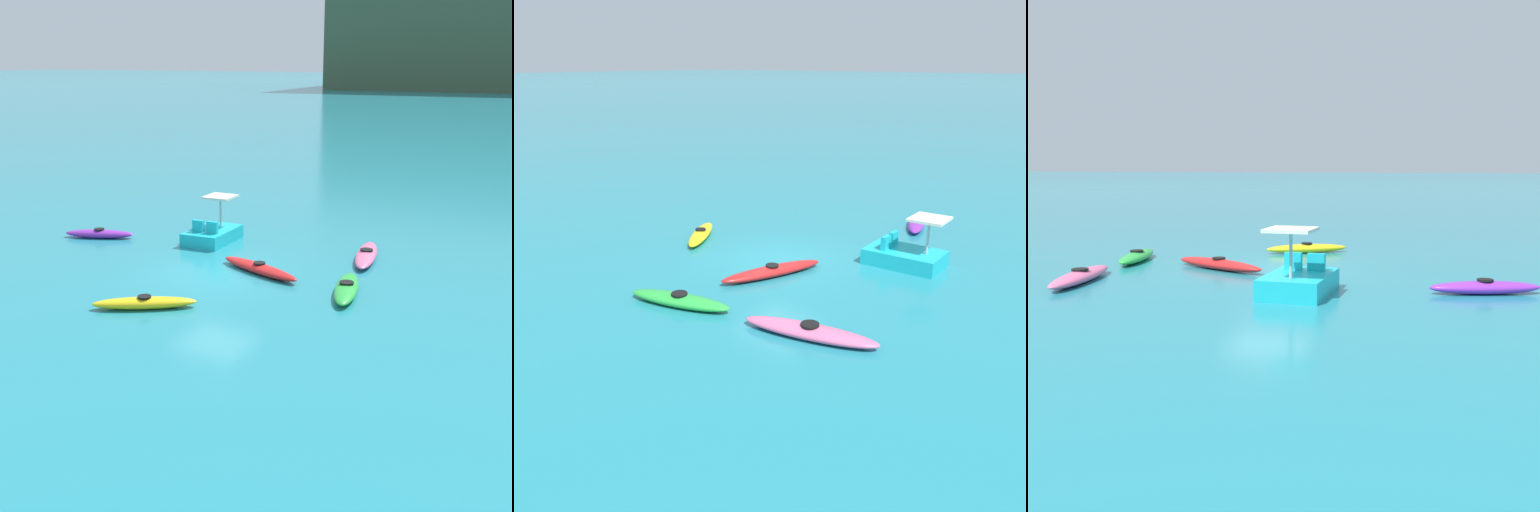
{
  "view_description": "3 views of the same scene",
  "coord_description": "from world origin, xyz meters",
  "views": [
    {
      "loc": [
        11.53,
        -18.24,
        6.82
      ],
      "look_at": [
        0.83,
        1.3,
        0.37
      ],
      "focal_mm": 48.14,
      "sensor_mm": 36.0,
      "label": 1
    },
    {
      "loc": [
        13.53,
        10.73,
        6.22
      ],
      "look_at": [
        1.21,
        0.55,
        0.59
      ],
      "focal_mm": 39.01,
      "sensor_mm": 36.0,
      "label": 2
    },
    {
      "loc": [
        -7.24,
        17.64,
        3.08
      ],
      "look_at": [
        -0.51,
        -0.09,
        0.4
      ],
      "focal_mm": 44.45,
      "sensor_mm": 36.0,
      "label": 3
    }
  ],
  "objects": [
    {
      "name": "kayak_purple",
      "position": [
        -6.44,
        1.75,
        0.16
      ],
      "size": [
        2.76,
        1.61,
        0.37
      ],
      "color": "purple",
      "rests_on": "ground_plane"
    },
    {
      "name": "kayak_green",
      "position": [
        4.55,
        0.17,
        0.16
      ],
      "size": [
        1.5,
        3.07,
        0.37
      ],
      "color": "green",
      "rests_on": "ground_plane"
    },
    {
      "name": "kayak_yellow",
      "position": [
        0.01,
        -3.76,
        0.16
      ],
      "size": [
        2.79,
        2.12,
        0.37
      ],
      "color": "yellow",
      "rests_on": "ground_plane"
    },
    {
      "name": "pedal_boat_cyan",
      "position": [
        -2.2,
        3.37,
        0.34
      ],
      "size": [
        1.66,
        2.53,
        1.68
      ],
      "color": "#19B7C6",
      "rests_on": "ground_plane"
    },
    {
      "name": "ground_plane",
      "position": [
        0.0,
        0.0,
        0.0
      ],
      "size": [
        600.0,
        600.0,
        0.0
      ],
      "primitive_type": "plane",
      "color": "teal"
    },
    {
      "name": "kayak_red",
      "position": [
        1.29,
        0.7,
        0.16
      ],
      "size": [
        3.46,
        1.74,
        0.37
      ],
      "color": "red",
      "rests_on": "ground_plane"
    },
    {
      "name": "kayak_pink",
      "position": [
        3.82,
        3.93,
        0.16
      ],
      "size": [
        1.51,
        3.47,
        0.37
      ],
      "color": "pink",
      "rests_on": "ground_plane"
    }
  ]
}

